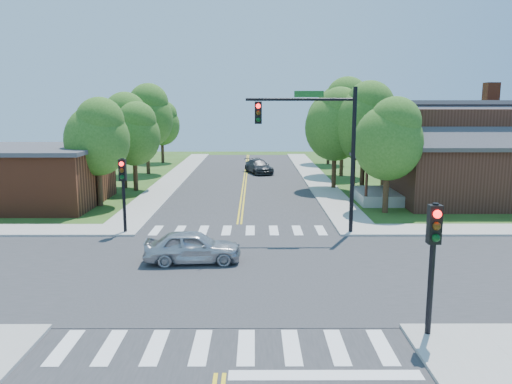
{
  "coord_description": "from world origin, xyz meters",
  "views": [
    {
      "loc": [
        0.83,
        -18.46,
        6.36
      ],
      "look_at": [
        0.89,
        5.22,
        2.2
      ],
      "focal_mm": 35.0,
      "sensor_mm": 36.0,
      "label": 1
    }
  ],
  "objects_px": {
    "car_dgrey": "(259,167)",
    "signal_pole_se": "(433,245)",
    "signal_mast_ne": "(319,136)",
    "signal_pole_nw": "(123,181)",
    "house_ne": "(472,151)",
    "car_silver": "(193,247)"
  },
  "relations": [
    {
      "from": "car_dgrey",
      "to": "signal_pole_se",
      "type": "bearing_deg",
      "value": -100.39
    },
    {
      "from": "signal_pole_se",
      "to": "signal_mast_ne",
      "type": "bearing_deg",
      "value": 98.56
    },
    {
      "from": "signal_pole_se",
      "to": "signal_pole_nw",
      "type": "relative_size",
      "value": 1.0
    },
    {
      "from": "car_dgrey",
      "to": "signal_pole_nw",
      "type": "bearing_deg",
      "value": -125.05
    },
    {
      "from": "house_ne",
      "to": "signal_pole_se",
      "type": "bearing_deg",
      "value": -115.58
    },
    {
      "from": "signal_pole_se",
      "to": "house_ne",
      "type": "xyz_separation_m",
      "value": [
        9.51,
        19.86,
        0.67
      ]
    },
    {
      "from": "car_silver",
      "to": "signal_pole_se",
      "type": "bearing_deg",
      "value": -135.82
    },
    {
      "from": "signal_pole_se",
      "to": "house_ne",
      "type": "height_order",
      "value": "house_ne"
    },
    {
      "from": "signal_mast_ne",
      "to": "car_dgrey",
      "type": "distance_m",
      "value": 22.62
    },
    {
      "from": "signal_mast_ne",
      "to": "car_silver",
      "type": "bearing_deg",
      "value": -140.71
    },
    {
      "from": "signal_pole_nw",
      "to": "house_ne",
      "type": "relative_size",
      "value": 0.29
    },
    {
      "from": "house_ne",
      "to": "car_dgrey",
      "type": "xyz_separation_m",
      "value": [
        -13.91,
        13.41,
        -2.69
      ]
    },
    {
      "from": "signal_pole_se",
      "to": "car_silver",
      "type": "relative_size",
      "value": 0.96
    },
    {
      "from": "signal_mast_ne",
      "to": "car_silver",
      "type": "distance_m",
      "value": 8.36
    },
    {
      "from": "house_ne",
      "to": "signal_mast_ne",
      "type": "bearing_deg",
      "value": -142.32
    },
    {
      "from": "signal_pole_nw",
      "to": "car_silver",
      "type": "height_order",
      "value": "signal_pole_nw"
    },
    {
      "from": "signal_pole_se",
      "to": "car_silver",
      "type": "distance_m",
      "value": 10.05
    },
    {
      "from": "signal_mast_ne",
      "to": "car_dgrey",
      "type": "relative_size",
      "value": 1.53
    },
    {
      "from": "signal_pole_nw",
      "to": "car_silver",
      "type": "distance_m",
      "value": 6.34
    },
    {
      "from": "signal_mast_ne",
      "to": "signal_pole_nw",
      "type": "distance_m",
      "value": 9.76
    },
    {
      "from": "car_dgrey",
      "to": "signal_mast_ne",
      "type": "bearing_deg",
      "value": -100.92
    },
    {
      "from": "signal_mast_ne",
      "to": "signal_pole_nw",
      "type": "bearing_deg",
      "value": -179.93
    }
  ]
}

